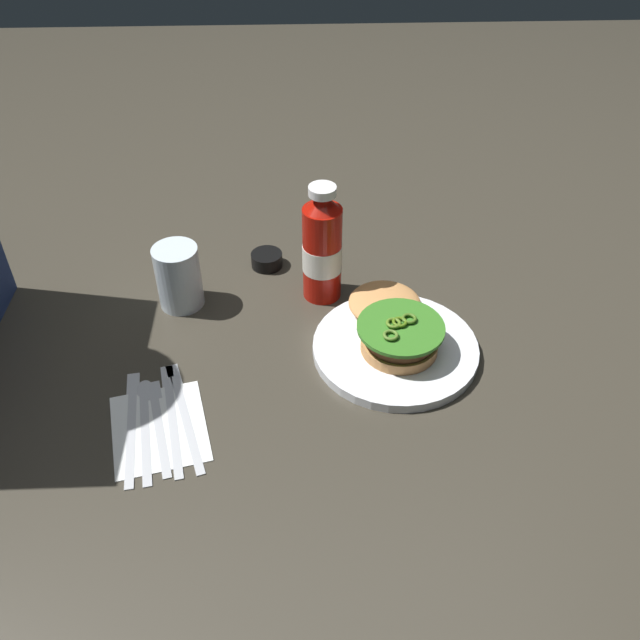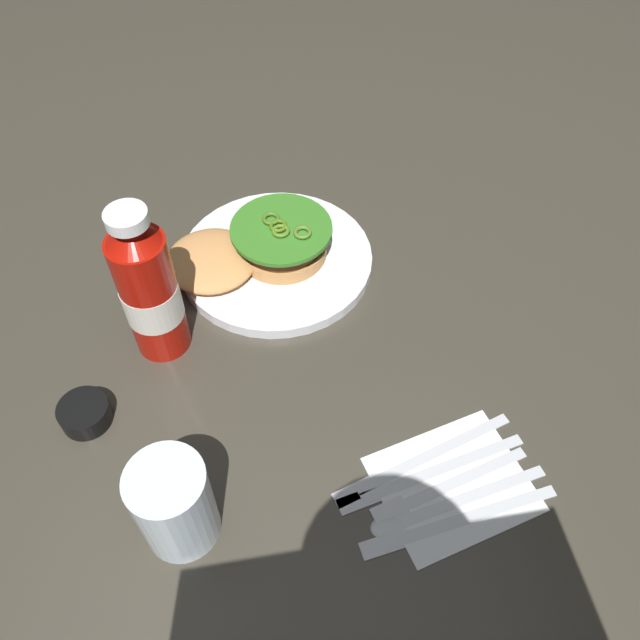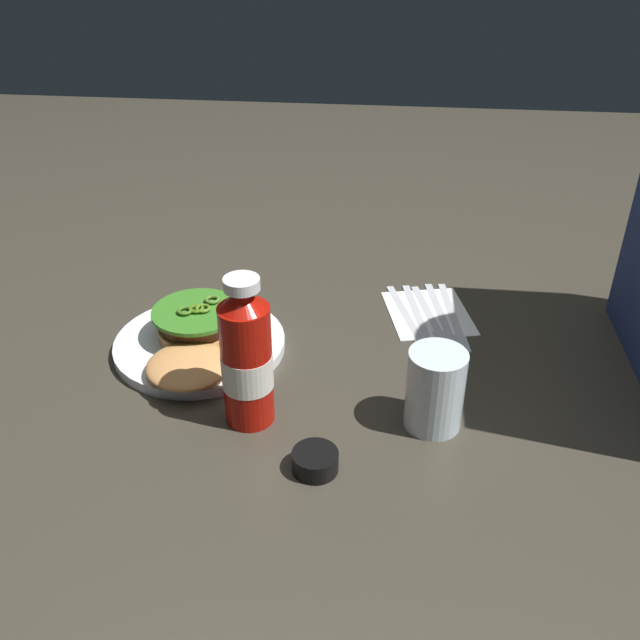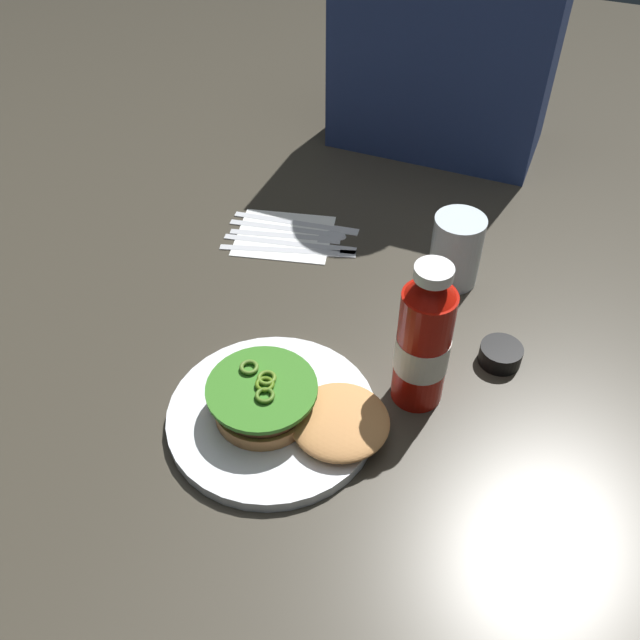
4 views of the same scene
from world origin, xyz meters
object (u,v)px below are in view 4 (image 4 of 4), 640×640
(butter_knife, at_px, (297,249))
(table_knife, at_px, (304,222))
(dinner_plate, at_px, (272,416))
(napkin, at_px, (284,235))
(spoon_utensil, at_px, (304,229))
(ketchup_bottle, at_px, (423,342))
(burger_sandwich, at_px, (291,407))
(condiment_cup, at_px, (500,354))
(steak_knife, at_px, (298,243))
(water_glass, at_px, (456,250))
(fork_utensil, at_px, (295,235))

(butter_knife, height_order, table_knife, same)
(dinner_plate, height_order, table_knife, dinner_plate)
(dinner_plate, height_order, napkin, dinner_plate)
(dinner_plate, bearing_deg, spoon_utensil, 107.44)
(napkin, distance_m, table_knife, 0.04)
(dinner_plate, xyz_separation_m, ketchup_bottle, (0.15, 0.11, 0.09))
(burger_sandwich, distance_m, condiment_cup, 0.29)
(steak_knife, bearing_deg, table_knife, 103.86)
(burger_sandwich, xyz_separation_m, butter_knife, (-0.13, 0.31, -0.03))
(napkin, distance_m, butter_knife, 0.04)
(water_glass, bearing_deg, table_knife, 170.77)
(burger_sandwich, height_order, steak_knife, burger_sandwich)
(condiment_cup, xyz_separation_m, spoon_utensil, (-0.35, 0.16, -0.01))
(napkin, height_order, spoon_utensil, spoon_utensil)
(condiment_cup, distance_m, spoon_utensil, 0.39)
(butter_knife, bearing_deg, condiment_cup, -18.20)
(condiment_cup, distance_m, table_knife, 0.40)
(napkin, bearing_deg, table_knife, 66.75)
(butter_knife, bearing_deg, water_glass, 6.50)
(water_glass, height_order, napkin, water_glass)
(ketchup_bottle, relative_size, spoon_utensil, 1.07)
(ketchup_bottle, distance_m, condiment_cup, 0.15)
(steak_knife, relative_size, table_knife, 1.01)
(dinner_plate, xyz_separation_m, fork_utensil, (-0.12, 0.35, -0.00))
(burger_sandwich, bearing_deg, steak_knife, 112.28)
(burger_sandwich, relative_size, table_knife, 1.04)
(dinner_plate, bearing_deg, steak_knife, 108.35)
(water_glass, xyz_separation_m, steak_knife, (-0.24, -0.01, -0.05))
(fork_utensil, distance_m, spoon_utensil, 0.02)
(burger_sandwich, bearing_deg, ketchup_bottle, 40.30)
(table_knife, bearing_deg, burger_sandwich, -68.85)
(ketchup_bottle, relative_size, condiment_cup, 3.69)
(steak_knife, xyz_separation_m, spoon_utensil, (-0.01, 0.04, 0.00))
(ketchup_bottle, bearing_deg, condiment_cup, 48.08)
(butter_knife, bearing_deg, burger_sandwich, -67.31)
(fork_utensil, bearing_deg, condiment_cup, -22.16)
(napkin, bearing_deg, ketchup_bottle, -39.21)
(water_glass, relative_size, spoon_utensil, 0.56)
(fork_utensil, relative_size, spoon_utensil, 0.93)
(condiment_cup, xyz_separation_m, table_knife, (-0.36, 0.18, -0.01))
(butter_knife, bearing_deg, dinner_plate, -71.43)
(water_glass, relative_size, fork_utensil, 0.61)
(steak_knife, bearing_deg, fork_utensil, 125.80)
(dinner_plate, xyz_separation_m, napkin, (-0.14, 0.34, -0.01))
(ketchup_bottle, bearing_deg, burger_sandwich, -139.70)
(spoon_utensil, bearing_deg, condiment_cup, -25.17)
(water_glass, distance_m, spoon_utensil, 0.26)
(water_glass, relative_size, steak_knife, 0.51)
(napkin, height_order, fork_utensil, fork_utensil)
(dinner_plate, height_order, butter_knife, dinner_plate)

